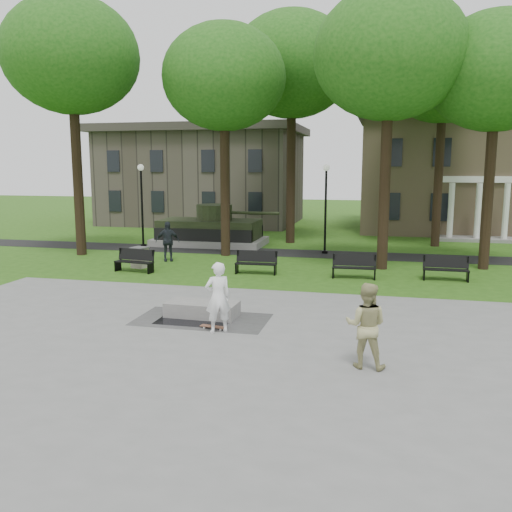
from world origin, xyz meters
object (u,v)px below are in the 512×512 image
(skateboarder, at_px, (218,297))
(trash_bin, at_px, (140,257))
(park_bench_0, at_px, (135,260))
(friend_watching, at_px, (366,325))
(concrete_block, at_px, (202,309))

(skateboarder, relative_size, trash_bin, 2.08)
(park_bench_0, bearing_deg, skateboarder, -43.00)
(friend_watching, distance_m, park_bench_0, 14.04)
(concrete_block, distance_m, skateboarder, 1.91)
(concrete_block, distance_m, park_bench_0, 8.19)
(concrete_block, bearing_deg, skateboarder, -56.37)
(trash_bin, bearing_deg, friend_watching, -44.72)
(friend_watching, bearing_deg, concrete_block, -27.36)
(concrete_block, bearing_deg, friend_watching, -32.55)
(skateboarder, distance_m, friend_watching, 4.46)
(skateboarder, bearing_deg, park_bench_0, -82.49)
(concrete_block, distance_m, friend_watching, 6.06)
(friend_watching, relative_size, park_bench_0, 1.08)
(concrete_block, height_order, park_bench_0, park_bench_0)
(friend_watching, xyz_separation_m, park_bench_0, (-10.33, 9.50, -0.49))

